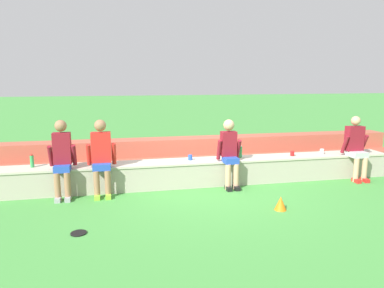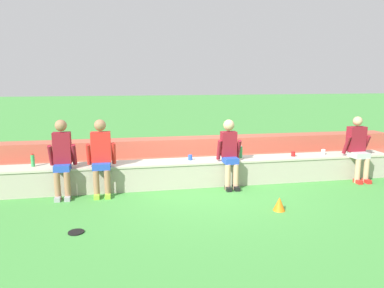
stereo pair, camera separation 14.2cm
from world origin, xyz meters
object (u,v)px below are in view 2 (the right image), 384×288
at_px(water_bottle_center_gap, 33,161).
at_px(sports_cone, 279,204).
at_px(water_bottle_mid_left, 241,152).
at_px(plastic_cup_right_end, 293,154).
at_px(person_left_of_center, 101,155).
at_px(frisbee, 76,232).
at_px(person_far_left, 62,156).
at_px(plastic_cup_middle, 190,157).
at_px(person_right_of_center, 358,147).
at_px(plastic_cup_left_end, 323,152).
at_px(person_center, 230,151).

bearing_deg(water_bottle_center_gap, sports_cone, -22.78).
relative_size(water_bottle_mid_left, plastic_cup_right_end, 2.48).
xyz_separation_m(person_left_of_center, frisbee, (-0.30, -1.72, -0.78)).
distance_m(person_far_left, plastic_cup_middle, 2.51).
distance_m(person_left_of_center, water_bottle_mid_left, 2.91).
relative_size(person_right_of_center, water_bottle_mid_left, 5.36).
relative_size(person_left_of_center, sports_cone, 6.19).
bearing_deg(person_far_left, plastic_cup_right_end, 3.11).
height_order(water_bottle_center_gap, plastic_cup_right_end, water_bottle_center_gap).
xyz_separation_m(water_bottle_center_gap, water_bottle_mid_left, (4.20, -0.02, 0.01)).
bearing_deg(plastic_cup_left_end, frisbee, -158.32).
xyz_separation_m(person_right_of_center, frisbee, (-5.72, -1.71, -0.74)).
height_order(person_left_of_center, person_right_of_center, person_left_of_center).
distance_m(water_bottle_center_gap, plastic_cup_left_end, 6.11).
height_order(person_left_of_center, plastic_cup_left_end, person_left_of_center).
xyz_separation_m(person_center, sports_cone, (0.45, -1.46, -0.63)).
distance_m(person_right_of_center, plastic_cup_right_end, 1.40).
bearing_deg(frisbee, plastic_cup_right_end, 24.60).
height_order(person_left_of_center, water_bottle_center_gap, person_left_of_center).
bearing_deg(plastic_cup_left_end, water_bottle_mid_left, 178.83).
bearing_deg(person_right_of_center, sports_cone, -149.70).
bearing_deg(plastic_cup_middle, person_far_left, -172.66).
xyz_separation_m(person_far_left, person_left_of_center, (0.71, -0.01, 0.00)).
bearing_deg(plastic_cup_right_end, water_bottle_center_gap, 179.04).
relative_size(person_center, water_bottle_mid_left, 5.32).
height_order(person_center, water_bottle_center_gap, person_center).
bearing_deg(frisbee, water_bottle_mid_left, 33.00).
height_order(person_far_left, sports_cone, person_far_left).
bearing_deg(sports_cone, plastic_cup_left_end, 43.87).
xyz_separation_m(person_left_of_center, plastic_cup_right_end, (4.06, 0.27, -0.20)).
bearing_deg(plastic_cup_left_end, plastic_cup_middle, 179.46).
relative_size(person_right_of_center, plastic_cup_left_end, 11.87).
bearing_deg(person_far_left, plastic_cup_left_end, 3.03).
xyz_separation_m(plastic_cup_left_end, sports_cone, (-1.82, -1.75, -0.47)).
bearing_deg(plastic_cup_middle, person_center, -22.87).
relative_size(plastic_cup_right_end, frisbee, 0.46).
relative_size(person_left_of_center, water_bottle_center_gap, 5.80).
bearing_deg(person_far_left, plastic_cup_middle, 7.34).
bearing_deg(sports_cone, person_right_of_center, 30.30).
bearing_deg(person_far_left, frisbee, -76.71).
bearing_deg(plastic_cup_right_end, frisbee, -155.40).
distance_m(person_center, plastic_cup_right_end, 1.56).
bearing_deg(water_bottle_mid_left, water_bottle_center_gap, 179.74).
bearing_deg(plastic_cup_middle, sports_cone, -55.80).
distance_m(person_left_of_center, plastic_cup_left_end, 4.82).
xyz_separation_m(person_left_of_center, person_center, (2.53, 0.01, -0.04)).
bearing_deg(water_bottle_center_gap, person_center, -5.17).
relative_size(plastic_cup_middle, plastic_cup_left_end, 0.95).
distance_m(frisbee, sports_cone, 3.30).
distance_m(plastic_cup_left_end, sports_cone, 2.56).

